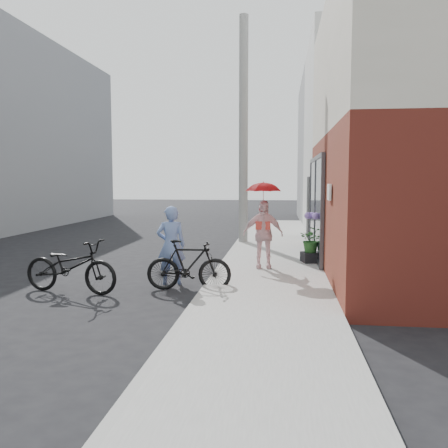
% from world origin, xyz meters
% --- Properties ---
extents(ground, '(80.00, 80.00, 0.00)m').
position_xyz_m(ground, '(0.00, 0.00, 0.00)').
color(ground, black).
rests_on(ground, ground).
extents(sidewalk, '(2.20, 24.00, 0.12)m').
position_xyz_m(sidewalk, '(2.10, 2.00, 0.06)').
color(sidewalk, gray).
rests_on(sidewalk, ground).
extents(curb, '(0.12, 24.00, 0.12)m').
position_xyz_m(curb, '(0.94, 2.00, 0.06)').
color(curb, '#9E9E99').
rests_on(curb, ground).
extents(plaster_building, '(8.00, 6.00, 7.00)m').
position_xyz_m(plaster_building, '(7.20, 9.00, 3.50)').
color(plaster_building, silver).
rests_on(plaster_building, ground).
extents(east_building_far, '(8.00, 8.00, 7.00)m').
position_xyz_m(east_building_far, '(7.20, 16.00, 3.50)').
color(east_building_far, gray).
rests_on(east_building_far, ground).
extents(utility_pole, '(0.28, 0.28, 7.00)m').
position_xyz_m(utility_pole, '(1.10, 6.00, 3.50)').
color(utility_pole, '#9E9E99').
rests_on(utility_pole, ground).
extents(officer, '(0.64, 0.50, 1.54)m').
position_xyz_m(officer, '(0.15, 0.27, 0.77)').
color(officer, '#6A83BD').
rests_on(officer, ground).
extents(bike_left, '(1.93, 0.94, 0.97)m').
position_xyz_m(bike_left, '(-1.49, -0.65, 0.49)').
color(bike_left, black).
rests_on(bike_left, ground).
extents(bike_right, '(1.59, 0.53, 0.94)m').
position_xyz_m(bike_right, '(0.60, -0.22, 0.47)').
color(bike_right, black).
rests_on(bike_right, ground).
extents(kimono_woman, '(0.89, 0.42, 1.48)m').
position_xyz_m(kimono_woman, '(1.89, 1.61, 0.86)').
color(kimono_woman, '#F7CFD2').
rests_on(kimono_woman, sidewalk).
extents(parasol, '(0.76, 0.76, 0.67)m').
position_xyz_m(parasol, '(1.89, 1.61, 1.94)').
color(parasol, red).
rests_on(parasol, kimono_woman).
extents(planter, '(0.53, 0.53, 0.23)m').
position_xyz_m(planter, '(3.00, 2.46, 0.23)').
color(planter, black).
rests_on(planter, sidewalk).
extents(potted_plant, '(0.55, 0.48, 0.62)m').
position_xyz_m(potted_plant, '(3.00, 2.46, 0.66)').
color(potted_plant, '#275A24').
rests_on(potted_plant, planter).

